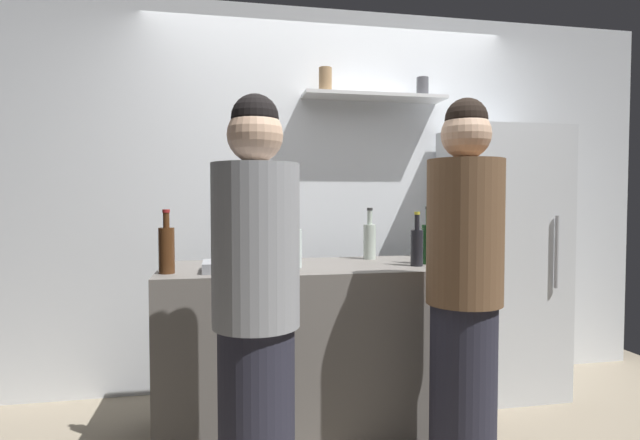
% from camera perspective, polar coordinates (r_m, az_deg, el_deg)
% --- Properties ---
extents(back_wall_assembly, '(4.80, 0.32, 2.60)m').
position_cam_1_polar(back_wall_assembly, '(3.55, 1.08, 2.56)').
color(back_wall_assembly, white).
rests_on(back_wall_assembly, ground).
extents(refrigerator, '(0.68, 0.64, 1.76)m').
position_cam_1_polar(refrigerator, '(3.61, 19.79, -4.34)').
color(refrigerator, silver).
rests_on(refrigerator, ground).
extents(counter, '(1.72, 0.71, 0.93)m').
position_cam_1_polar(counter, '(2.89, 0.00, -14.28)').
color(counter, '#66605B').
rests_on(counter, ground).
extents(baking_pan, '(0.34, 0.24, 0.05)m').
position_cam_1_polar(baking_pan, '(2.61, -9.42, -5.15)').
color(baking_pan, gray).
rests_on(baking_pan, counter).
extents(utensil_holder, '(0.10, 0.10, 0.22)m').
position_cam_1_polar(utensil_holder, '(3.02, -6.70, -3.58)').
color(utensil_holder, '#B2B2B7').
rests_on(utensil_holder, counter).
extents(wine_bottle_pale_glass, '(0.08, 0.08, 0.31)m').
position_cam_1_polar(wine_bottle_pale_glass, '(3.07, 5.66, -2.26)').
color(wine_bottle_pale_glass, '#B2BFB2').
rests_on(wine_bottle_pale_glass, counter).
extents(wine_bottle_green_glass, '(0.07, 0.07, 0.32)m').
position_cam_1_polar(wine_bottle_green_glass, '(2.89, 12.17, -2.49)').
color(wine_bottle_green_glass, '#19471E').
rests_on(wine_bottle_green_glass, counter).
extents(wine_bottle_amber_glass, '(0.08, 0.08, 0.32)m').
position_cam_1_polar(wine_bottle_amber_glass, '(2.58, -17.01, -3.11)').
color(wine_bottle_amber_glass, '#472814').
rests_on(wine_bottle_amber_glass, counter).
extents(wine_bottle_dark_glass, '(0.07, 0.07, 0.30)m').
position_cam_1_polar(wine_bottle_dark_glass, '(2.79, 10.93, -2.89)').
color(wine_bottle_dark_glass, black).
rests_on(wine_bottle_dark_glass, counter).
extents(water_bottle_plastic, '(0.08, 0.08, 0.25)m').
position_cam_1_polar(water_bottle_plastic, '(2.68, -2.92, -3.07)').
color(water_bottle_plastic, silver).
rests_on(water_bottle_plastic, counter).
extents(person_grey_hoodie, '(0.34, 0.34, 1.70)m').
position_cam_1_polar(person_grey_hoodie, '(2.00, -7.26, -10.69)').
color(person_grey_hoodie, '#262633').
rests_on(person_grey_hoodie, ground).
extents(person_brown_jacket, '(0.34, 0.34, 1.74)m').
position_cam_1_polar(person_brown_jacket, '(2.38, 16.03, -7.97)').
color(person_brown_jacket, '#262633').
rests_on(person_brown_jacket, ground).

